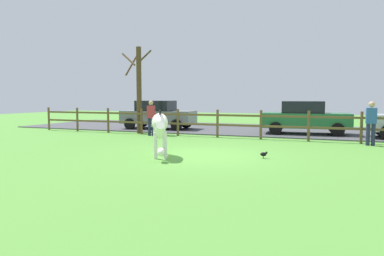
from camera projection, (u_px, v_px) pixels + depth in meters
ground_plane at (204, 155)px, 11.19m from camera, size 60.00×60.00×0.00m
parking_asphalt at (263, 130)px, 19.76m from camera, size 28.00×7.40×0.05m
paddock_fence at (239, 122)px, 15.83m from camera, size 21.61×0.11×1.24m
bare_tree at (139, 87)px, 17.88m from camera, size 1.34×1.39×4.26m
zebra at (160, 126)px, 10.76m from camera, size 1.16×1.75×1.41m
crow_on_grass at (264, 154)px, 10.59m from camera, size 0.22×0.10×0.20m
parked_car_grey at (158, 114)px, 20.09m from camera, size 4.14×2.18×1.56m
parked_car_green at (305, 117)px, 17.25m from camera, size 4.15×2.20×1.56m
visitor_left_of_tree at (371, 121)px, 13.35m from camera, size 0.37×0.24×1.64m
visitor_right_of_tree at (151, 116)px, 16.86m from camera, size 0.41×0.31×1.64m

